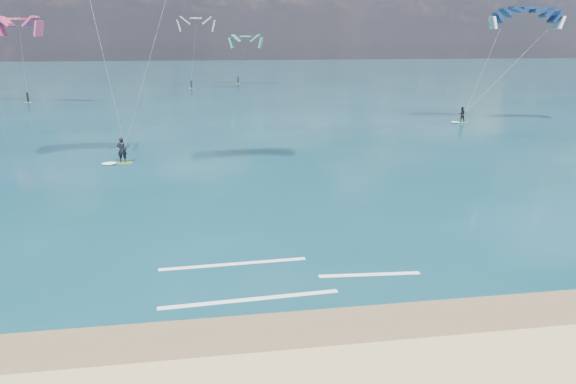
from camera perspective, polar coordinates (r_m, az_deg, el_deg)
name	(u,v)px	position (r m, az deg, el deg)	size (l,w,h in m)	color
ground	(223,131)	(52.29, -7.23, 6.73)	(320.00, 320.00, 0.00)	tan
wet_sand_strip	(257,330)	(17.12, -3.43, -15.10)	(320.00, 2.40, 0.01)	brown
sea	(214,80)	(115.85, -8.19, 12.19)	(320.00, 200.00, 0.04)	#0B393E
kitesurfer_main	(124,27)	(35.53, -17.81, 17.06)	(9.66, 8.43, 18.79)	#BAE41A
kitesurfer_far	(496,57)	(59.54, 22.16, 13.70)	(10.59, 4.86, 13.22)	#C2DB20
shoreline_foam	(273,279)	(20.18, -1.63, -9.68)	(10.35, 3.63, 0.01)	white
distant_kites	(165,59)	(89.87, -13.52, 14.13)	(37.94, 30.29, 12.13)	#349167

